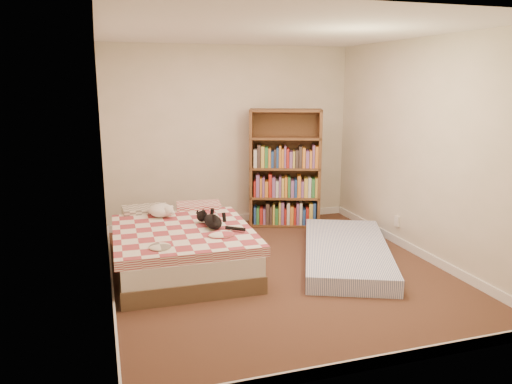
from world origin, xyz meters
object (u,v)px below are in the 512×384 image
object	(u,v)px
bookshelf	(284,184)
floor_mattress	(346,252)
white_dog	(162,210)
bed	(181,245)
black_cat	(213,220)

from	to	relation	value
bookshelf	floor_mattress	world-z (taller)	bookshelf
bookshelf	white_dog	xyz separation A→B (m)	(-1.81, -0.78, -0.04)
bed	bookshelf	distance (m)	2.07
white_dog	bookshelf	bearing A→B (deg)	30.63
bed	bookshelf	world-z (taller)	bookshelf
bed	white_dog	bearing A→B (deg)	111.88
bookshelf	floor_mattress	xyz separation A→B (m)	(0.18, -1.58, -0.50)
bed	floor_mattress	size ratio (longest dim) A/B	0.97
floor_mattress	black_cat	distance (m)	1.60
bookshelf	white_dog	world-z (taller)	bookshelf
floor_mattress	white_dog	xyz separation A→B (m)	(-1.99, 0.79, 0.46)
bed	white_dog	xyz separation A→B (m)	(-0.15, 0.40, 0.31)
bed	black_cat	distance (m)	0.47
bookshelf	black_cat	size ratio (longest dim) A/B	2.41
bookshelf	white_dog	bearing A→B (deg)	-136.59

